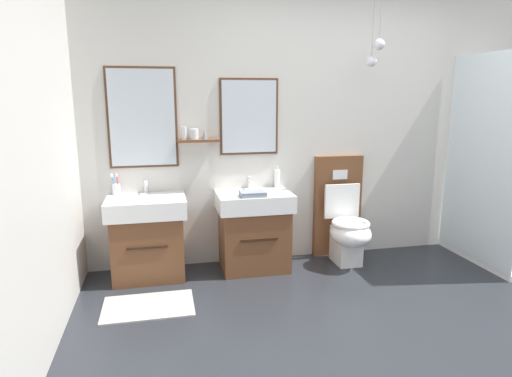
{
  "coord_description": "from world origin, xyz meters",
  "views": [
    {
      "loc": [
        -1.62,
        -2.32,
        1.58
      ],
      "look_at": [
        -0.82,
        1.35,
        0.78
      ],
      "focal_mm": 30.77,
      "sensor_mm": 36.0,
      "label": 1
    }
  ],
  "objects": [
    {
      "name": "ground_plane",
      "position": [
        0.0,
        0.0,
        -0.05
      ],
      "size": [
        6.08,
        4.76,
        0.1
      ],
      "primitive_type": "cube",
      "color": "#23262B",
      "rests_on": "ground"
    },
    {
      "name": "wall_back",
      "position": [
        -0.02,
        1.72,
        1.28
      ],
      "size": [
        4.88,
        0.44,
        2.55
      ],
      "color": "beige",
      "rests_on": "ground"
    },
    {
      "name": "wall_left",
      "position": [
        -2.38,
        0.0,
        1.27
      ],
      "size": [
        0.12,
        3.56,
        2.55
      ],
      "primitive_type": "cube",
      "color": "beige",
      "rests_on": "ground"
    },
    {
      "name": "bath_mat",
      "position": [
        -1.76,
        0.85,
        0.01
      ],
      "size": [
        0.68,
        0.44,
        0.01
      ],
      "primitive_type": "cube",
      "color": "#9E9993",
      "rests_on": "ground"
    },
    {
      "name": "vanity_sink_left",
      "position": [
        -1.76,
        1.45,
        0.37
      ],
      "size": [
        0.67,
        0.5,
        0.72
      ],
      "color": "brown",
      "rests_on": "ground"
    },
    {
      "name": "tap_on_left_sink",
      "position": [
        -1.76,
        1.63,
        0.79
      ],
      "size": [
        0.03,
        0.13,
        0.11
      ],
      "color": "silver",
      "rests_on": "vanity_sink_left"
    },
    {
      "name": "vanity_sink_right",
      "position": [
        -0.82,
        1.45,
        0.37
      ],
      "size": [
        0.67,
        0.5,
        0.72
      ],
      "color": "brown",
      "rests_on": "ground"
    },
    {
      "name": "tap_on_right_sink",
      "position": [
        -0.82,
        1.63,
        0.79
      ],
      "size": [
        0.03,
        0.13,
        0.11
      ],
      "color": "silver",
      "rests_on": "vanity_sink_right"
    },
    {
      "name": "toilet",
      "position": [
        0.07,
        1.46,
        0.38
      ],
      "size": [
        0.48,
        0.62,
        1.0
      ],
      "color": "brown",
      "rests_on": "ground"
    },
    {
      "name": "toothbrush_cup",
      "position": [
        -2.02,
        1.62,
        0.77
      ],
      "size": [
        0.08,
        0.07,
        0.19
      ],
      "color": "silver",
      "rests_on": "vanity_sink_left"
    },
    {
      "name": "soap_dispenser",
      "position": [
        -0.55,
        1.63,
        0.8
      ],
      "size": [
        0.06,
        0.06,
        0.2
      ],
      "color": "white",
      "rests_on": "vanity_sink_right"
    },
    {
      "name": "folded_hand_towel",
      "position": [
        -0.86,
        1.3,
        0.74
      ],
      "size": [
        0.22,
        0.16,
        0.04
      ],
      "primitive_type": "cube",
      "color": "gray",
      "rests_on": "vanity_sink_right"
    },
    {
      "name": "shower_tray",
      "position": [
        1.58,
        1.15,
        0.39
      ],
      "size": [
        1.02,
        0.99,
        1.95
      ],
      "color": "white",
      "rests_on": "ground"
    }
  ]
}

